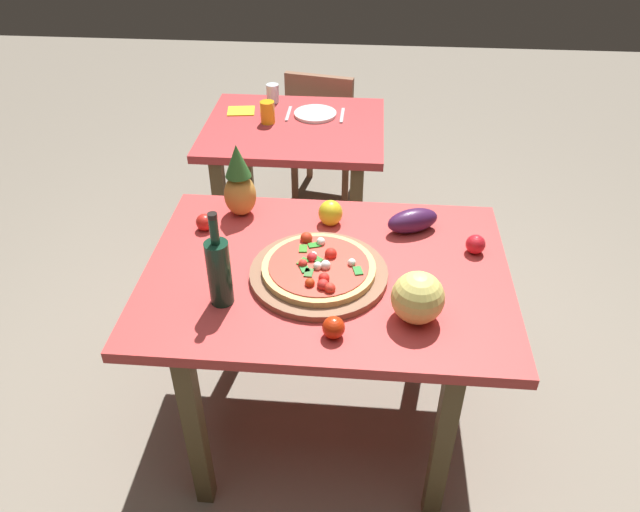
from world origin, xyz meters
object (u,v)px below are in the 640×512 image
object	(u,v)px
napkin_folded	(241,111)
pizza	(319,267)
tomato_near_board	(476,244)
dinner_plate	(315,114)
display_table	(327,290)
melon	(418,298)
dining_chair	(324,128)
bell_pepper	(330,213)
pineapple_left	(239,184)
drinking_glass_juice	(268,112)
drinking_glass_water	(273,93)
knife_utensil	(342,115)
tomato_beside_pepper	(205,222)
eggplant	(413,221)
fork_utensil	(289,114)
wine_bottle	(219,271)
pizza_board	(319,274)
background_table	(295,148)
tomato_at_corner	(334,328)

from	to	relation	value
napkin_folded	pizza	bearing A→B (deg)	-68.88
tomato_near_board	dinner_plate	bearing A→B (deg)	120.28
display_table	melon	world-z (taller)	melon
dining_chair	bell_pepper	bearing A→B (deg)	106.50
melon	bell_pepper	xyz separation A→B (m)	(-0.30, 0.52, -0.04)
pineapple_left	tomato_near_board	distance (m)	0.91
drinking_glass_juice	dinner_plate	world-z (taller)	drinking_glass_juice
pineapple_left	tomato_near_board	xyz separation A→B (m)	(0.88, -0.19, -0.10)
drinking_glass_water	knife_utensil	xyz separation A→B (m)	(0.38, -0.16, -0.04)
dining_chair	tomato_beside_pepper	xyz separation A→B (m)	(-0.33, -1.58, 0.32)
tomato_beside_pepper	tomato_near_board	bearing A→B (deg)	-3.74
dining_chair	eggplant	xyz separation A→B (m)	(0.45, -1.52, 0.34)
pizza	drinking_glass_water	distance (m)	1.55
pizza	fork_utensil	world-z (taller)	pizza
tomato_beside_pepper	napkin_folded	xyz separation A→B (m)	(-0.07, 1.11, -0.03)
dining_chair	tomato_beside_pepper	size ratio (longest dim) A/B	13.13
wine_bottle	dinner_plate	size ratio (longest dim) A/B	1.52
melon	drinking_glass_juice	size ratio (longest dim) A/B	1.49
bell_pepper	dining_chair	bearing A→B (deg)	95.43
eggplant	knife_utensil	distance (m)	1.09
pineapple_left	eggplant	world-z (taller)	pineapple_left
tomato_near_board	pizza	bearing A→B (deg)	-161.02
display_table	napkin_folded	xyz separation A→B (m)	(-0.55, 1.32, 0.09)
drinking_glass_juice	drinking_glass_water	bearing A→B (deg)	92.87
wine_bottle	drinking_glass_juice	bearing A→B (deg)	92.65
display_table	dinner_plate	size ratio (longest dim) A/B	5.73
dining_chair	tomato_near_board	size ratio (longest dim) A/B	12.13
pizza	pineapple_left	xyz separation A→B (m)	(-0.34, 0.38, 0.09)
drinking_glass_water	knife_utensil	distance (m)	0.42
tomato_beside_pepper	dinner_plate	size ratio (longest dim) A/B	0.29
drinking_glass_water	napkin_folded	bearing A→B (deg)	-136.40
pizza	wine_bottle	distance (m)	0.35
pizza_board	pineapple_left	size ratio (longest dim) A/B	1.59
background_table	pizza	distance (m)	1.25
wine_bottle	tomato_near_board	xyz separation A→B (m)	(0.84, 0.34, -0.09)
drinking_glass_juice	napkin_folded	bearing A→B (deg)	141.99
dining_chair	drinking_glass_water	bearing A→B (deg)	63.07
pizza	pineapple_left	bearing A→B (deg)	131.91
dining_chair	fork_utensil	bearing A→B (deg)	84.06
tomato_at_corner	pizza_board	bearing A→B (deg)	103.54
fork_utensil	napkin_folded	world-z (taller)	fork_utensil
fork_utensil	napkin_folded	bearing A→B (deg)	176.03
fork_utensil	tomato_beside_pepper	bearing A→B (deg)	-99.50
dining_chair	background_table	bearing A→B (deg)	91.45
tomato_near_board	fork_utensil	bearing A→B (deg)	125.17
pineapple_left	drinking_glass_water	bearing A→B (deg)	92.06
pizza_board	fork_utensil	size ratio (longest dim) A/B	2.61
bell_pepper	fork_utensil	size ratio (longest dim) A/B	0.56
drinking_glass_juice	background_table	bearing A→B (deg)	-7.33
drinking_glass_juice	fork_utensil	distance (m)	0.15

